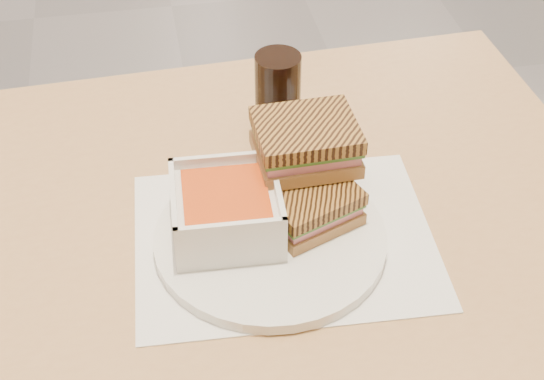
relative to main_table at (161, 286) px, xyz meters
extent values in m
cube|color=tan|center=(0.00, 0.00, 0.10)|extent=(1.23, 0.75, 0.03)
cylinder|color=tan|center=(0.54, 0.32, -0.28)|extent=(0.06, 0.06, 0.72)
cube|color=white|center=(0.16, -0.06, 0.11)|extent=(0.38, 0.30, 0.00)
cylinder|color=white|center=(0.14, -0.06, 0.12)|extent=(0.28, 0.28, 0.02)
cube|color=white|center=(0.09, -0.04, 0.16)|extent=(0.13, 0.13, 0.05)
cube|color=#E04E12|center=(0.09, -0.04, 0.19)|extent=(0.10, 0.10, 0.01)
cube|color=white|center=(0.15, -0.05, 0.19)|extent=(0.01, 0.13, 0.01)
cube|color=white|center=(0.03, -0.04, 0.19)|extent=(0.01, 0.13, 0.01)
cube|color=white|center=(0.09, 0.02, 0.19)|extent=(0.13, 0.01, 0.01)
cube|color=white|center=(0.09, -0.10, 0.19)|extent=(0.13, 0.01, 0.01)
cube|color=#9C7047|center=(0.19, -0.04, 0.14)|extent=(0.13, 0.12, 0.02)
cube|color=#D57486|center=(0.19, -0.04, 0.15)|extent=(0.12, 0.11, 0.01)
cube|color=#386B23|center=(0.19, -0.04, 0.16)|extent=(0.13, 0.12, 0.01)
cube|color=olive|center=(0.19, -0.04, 0.17)|extent=(0.13, 0.12, 0.02)
cube|color=#9C7047|center=(0.20, 0.01, 0.19)|extent=(0.12, 0.10, 0.02)
cube|color=#D57486|center=(0.20, 0.01, 0.21)|extent=(0.12, 0.10, 0.01)
cube|color=#386B23|center=(0.20, 0.01, 0.21)|extent=(0.12, 0.10, 0.01)
cube|color=olive|center=(0.20, 0.01, 0.23)|extent=(0.12, 0.10, 0.02)
cylinder|color=black|center=(0.19, 0.15, 0.18)|extent=(0.06, 0.06, 0.13)
camera|label=1|loc=(0.02, -0.73, 0.80)|focal=52.31mm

